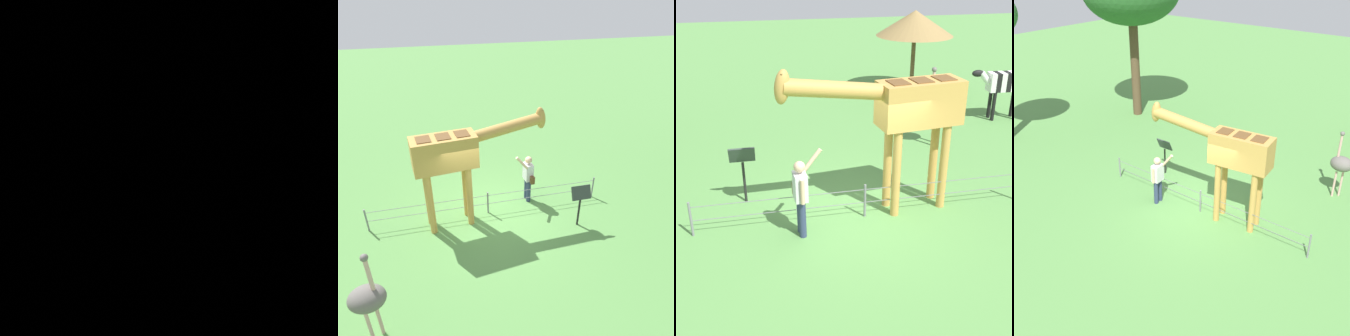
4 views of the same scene
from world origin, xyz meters
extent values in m
plane|color=#568E47|center=(0.00, 0.00, 0.00)|extent=(60.00, 60.00, 0.00)
cylinder|color=#C69347|center=(-0.64, 0.19, 0.95)|extent=(0.18, 0.18, 1.90)
cylinder|color=#C69347|center=(-0.58, -0.25, 0.95)|extent=(0.18, 0.18, 1.90)
cylinder|color=#C69347|center=(-1.73, 0.06, 0.95)|extent=(0.18, 0.18, 1.90)
cylinder|color=#C69347|center=(-1.67, -0.38, 0.95)|extent=(0.18, 0.18, 1.90)
cube|color=#C69347|center=(-1.16, -0.10, 2.35)|extent=(1.77, 0.90, 0.90)
cube|color=brown|center=(-0.66, -0.04, 2.81)|extent=(0.41, 0.48, 0.02)
cube|color=brown|center=(-1.16, -0.10, 2.81)|extent=(0.41, 0.48, 0.02)
cube|color=brown|center=(-1.65, -0.16, 2.81)|extent=(0.41, 0.48, 0.02)
cylinder|color=#C69347|center=(0.52, 0.11, 2.78)|extent=(2.24, 0.58, 0.62)
ellipsoid|color=#C69347|center=(1.60, 0.24, 2.93)|extent=(0.39, 0.30, 0.67)
cylinder|color=brown|center=(1.60, 0.30, 3.11)|extent=(0.05, 0.05, 0.14)
cylinder|color=brown|center=(1.60, 0.18, 3.11)|extent=(0.05, 0.05, 0.14)
cylinder|color=navy|center=(1.39, 0.41, 0.39)|extent=(0.14, 0.14, 0.78)
cylinder|color=navy|center=(1.38, 0.61, 0.39)|extent=(0.14, 0.14, 0.78)
cube|color=silver|center=(1.38, 0.51, 1.06)|extent=(0.26, 0.38, 0.55)
sphere|color=#D8AD8C|center=(1.38, 0.51, 1.47)|extent=(0.22, 0.22, 0.22)
cylinder|color=#D8AD8C|center=(1.12, 0.33, 1.49)|extent=(0.41, 0.11, 0.48)
cylinder|color=#D8AD8C|center=(1.37, 0.73, 1.05)|extent=(0.08, 0.08, 0.50)
cube|color=brown|center=(1.45, 0.29, 0.88)|extent=(0.13, 0.21, 0.24)
cylinder|color=black|center=(-5.63, -4.87, 0.47)|extent=(0.12, 0.12, 0.95)
cylinder|color=black|center=(-5.65, -5.17, 0.47)|extent=(0.12, 0.12, 0.95)
cylinder|color=black|center=(-6.44, -5.12, 0.47)|extent=(0.12, 0.12, 0.95)
cube|color=silver|center=(-6.21, -4.98, 1.25)|extent=(0.20, 0.45, 0.60)
cube|color=black|center=(-6.04, -4.99, 1.25)|extent=(0.20, 0.45, 0.60)
cube|color=silver|center=(-5.86, -5.01, 1.25)|extent=(0.20, 0.45, 0.60)
cube|color=black|center=(-5.69, -5.02, 1.25)|extent=(0.20, 0.45, 0.60)
cube|color=silver|center=(-5.52, -5.03, 1.25)|extent=(0.20, 0.45, 0.60)
cylinder|color=silver|center=(-5.29, -5.04, 1.40)|extent=(0.45, 0.23, 0.47)
ellipsoid|color=black|center=(-5.04, -5.06, 1.55)|extent=(0.41, 0.21, 0.22)
cylinder|color=#CC9E93|center=(-2.88, -3.28, 0.45)|extent=(0.07, 0.07, 0.90)
cylinder|color=#CC9E93|center=(-3.04, -3.44, 0.45)|extent=(0.07, 0.07, 0.90)
ellipsoid|color=#66605B|center=(-2.96, -3.36, 1.18)|extent=(0.70, 0.56, 0.49)
cylinder|color=#CC9E93|center=(-2.81, -3.36, 1.73)|extent=(0.08, 0.08, 0.80)
sphere|color=#66605B|center=(-2.81, -3.36, 2.18)|extent=(0.14, 0.14, 0.14)
cylinder|color=brown|center=(-4.15, -8.59, 1.09)|extent=(0.16, 0.16, 2.18)
cone|color=olive|center=(-4.15, -8.59, 2.63)|extent=(2.88, 2.88, 0.91)
cylinder|color=black|center=(2.43, -1.07, 0.47)|extent=(0.06, 0.06, 0.95)
cube|color=#333D38|center=(2.43, -1.07, 1.13)|extent=(0.56, 0.21, 0.38)
cylinder|color=slate|center=(0.00, 0.13, 0.38)|extent=(0.05, 0.05, 0.75)
cylinder|color=slate|center=(3.50, 0.13, 0.38)|extent=(0.05, 0.05, 0.75)
cube|color=slate|center=(0.00, 0.13, 0.64)|extent=(7.00, 0.01, 0.01)
cube|color=slate|center=(0.00, 0.13, 0.34)|extent=(7.00, 0.01, 0.01)
camera|label=1|loc=(-11.65, 3.12, 7.20)|focal=29.08mm
camera|label=2|loc=(-1.45, -7.91, 6.32)|focal=35.14mm
camera|label=3|loc=(2.24, 8.37, 5.16)|focal=50.00mm
camera|label=4|loc=(-6.18, 8.88, 7.32)|focal=44.50mm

